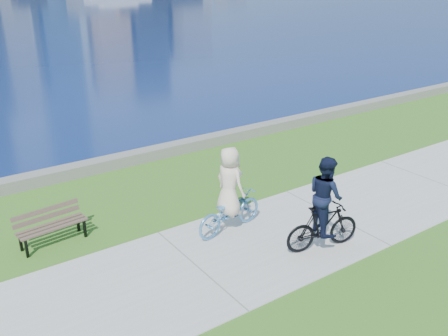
# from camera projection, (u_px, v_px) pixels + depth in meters

# --- Properties ---
(ground) EXTENTS (320.00, 320.00, 0.00)m
(ground) POSITION_uv_depth(u_px,v_px,m) (198.00, 268.00, 10.38)
(ground) COLOR #32641A
(ground) RESTS_ON ground
(concrete_path) EXTENTS (80.00, 3.50, 0.02)m
(concrete_path) POSITION_uv_depth(u_px,v_px,m) (198.00, 267.00, 10.38)
(concrete_path) COLOR #AFAEA9
(concrete_path) RESTS_ON ground
(seawall) EXTENTS (90.00, 0.50, 0.35)m
(seawall) POSITION_uv_depth(u_px,v_px,m) (89.00, 168.00, 15.03)
(seawall) COLOR slate
(seawall) RESTS_ON ground
(park_bench) EXTENTS (1.58, 0.68, 0.79)m
(park_bench) POSITION_uv_depth(u_px,v_px,m) (50.00, 223.00, 11.15)
(park_bench) COLOR black
(park_bench) RESTS_ON ground
(cyclist_woman) EXTENTS (0.91, 1.96, 2.07)m
(cyclist_woman) POSITION_uv_depth(u_px,v_px,m) (229.00, 201.00, 11.52)
(cyclist_woman) COLOR #5395CB
(cyclist_woman) RESTS_ON ground
(cyclist_man) EXTENTS (0.91, 1.82, 2.16)m
(cyclist_man) POSITION_uv_depth(u_px,v_px,m) (324.00, 211.00, 10.72)
(cyclist_man) COLOR black
(cyclist_man) RESTS_ON ground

